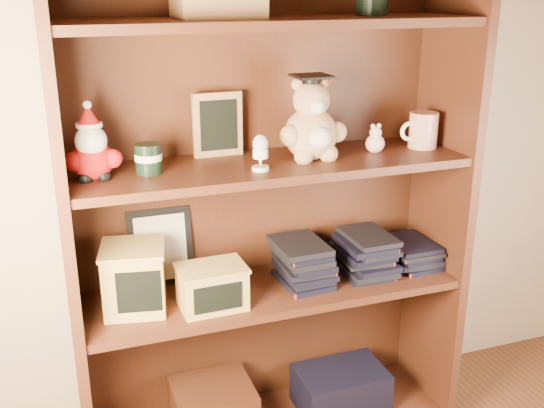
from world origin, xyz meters
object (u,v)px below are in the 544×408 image
(teacher_mug, at_px, (422,130))
(treats_box, at_px, (134,277))
(grad_teddy_bear, at_px, (312,127))
(bookcase, at_px, (266,212))

(teacher_mug, relative_size, treats_box, 0.61)
(grad_teddy_bear, relative_size, treats_box, 1.21)
(grad_teddy_bear, relative_size, teacher_mug, 2.00)
(grad_teddy_bear, xyz_separation_m, teacher_mug, (0.38, 0.01, -0.04))
(grad_teddy_bear, bearing_deg, teacher_mug, 1.15)
(treats_box, bearing_deg, grad_teddy_bear, -0.72)
(bookcase, relative_size, teacher_mug, 12.78)
(teacher_mug, height_order, treats_box, teacher_mug)
(grad_teddy_bear, xyz_separation_m, treats_box, (-0.53, 0.01, -0.40))
(bookcase, height_order, grad_teddy_bear, bookcase)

